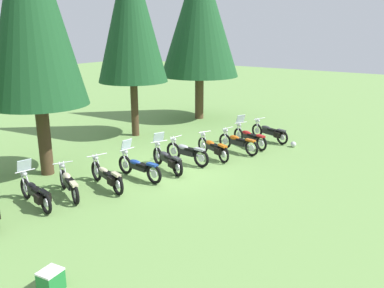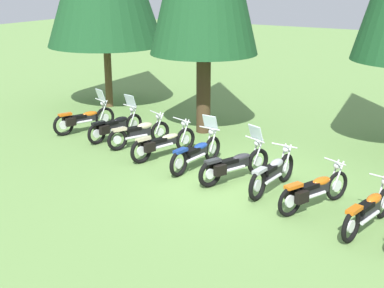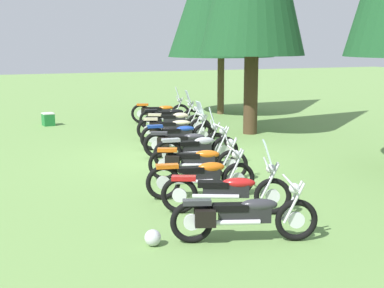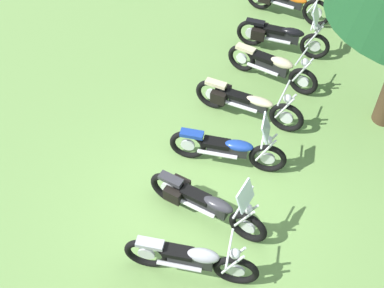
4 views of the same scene
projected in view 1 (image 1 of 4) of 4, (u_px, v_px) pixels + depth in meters
name	position (u px, v px, depth m)	size (l,w,h in m)	color
ground_plane	(168.00, 171.00, 15.69)	(80.00, 80.00, 0.00)	#6B934C
motorcycle_1	(35.00, 192.00, 12.48)	(0.80, 2.18, 1.35)	black
motorcycle_2	(69.00, 183.00, 13.26)	(1.06, 2.02, 0.99)	black
motorcycle_3	(107.00, 176.00, 13.91)	(1.01, 2.27, 1.01)	black
motorcycle_4	(139.00, 166.00, 14.78)	(0.68, 2.26, 1.37)	black
motorcycle_5	(168.00, 159.00, 15.62)	(1.12, 2.16, 1.36)	black
motorcycle_6	(187.00, 152.00, 16.43)	(0.70, 2.21, 1.02)	black
motorcycle_7	(214.00, 148.00, 17.09)	(1.04, 2.10, 1.01)	black
motorcycle_8	(238.00, 142.00, 17.92)	(0.72, 2.19, 1.00)	black
motorcycle_9	(249.00, 136.00, 18.83)	(1.16, 2.20, 1.35)	black
motorcycle_10	(270.00, 132.00, 19.68)	(1.04, 2.23, 0.99)	black
pine_tree_1	(30.00, 4.00, 13.71)	(3.46, 3.46, 9.59)	#42301E
pine_tree_2	(131.00, 13.00, 19.18)	(3.37, 3.37, 9.17)	#42301E
pine_tree_3	(200.00, 15.00, 23.04)	(4.51, 4.51, 9.46)	#4C3823
picnic_cooler	(51.00, 281.00, 8.52)	(0.51, 0.45, 0.47)	#1E7233
dropped_helmet	(293.00, 144.00, 18.75)	(0.26, 0.26, 0.26)	silver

